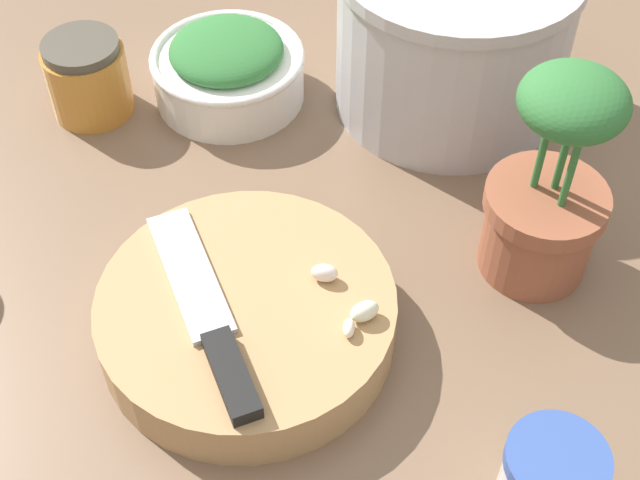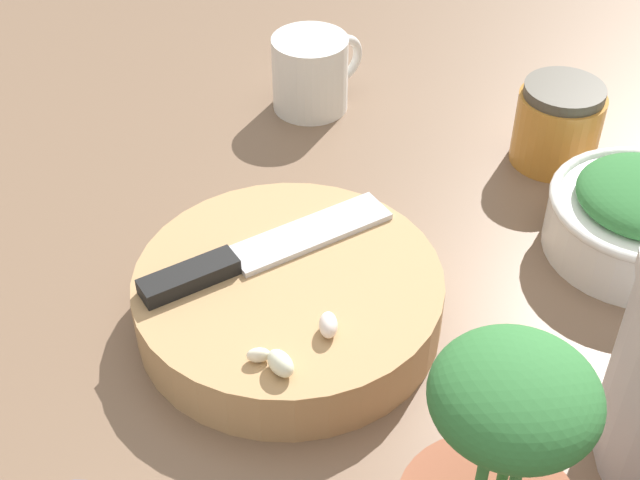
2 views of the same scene
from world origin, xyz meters
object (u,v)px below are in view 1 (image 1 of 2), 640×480
(garlic_cloves, at_px, (346,300))
(herb_bowl, at_px, (228,68))
(chef_knife, at_px, (209,320))
(cutting_board, at_px, (247,317))
(honey_jar, at_px, (88,77))
(potted_herb, at_px, (548,195))
(stock_pot, at_px, (453,35))

(garlic_cloves, xyz_separation_m, herb_bowl, (-0.28, 0.16, -0.02))
(chef_knife, bearing_deg, cutting_board, 19.81)
(cutting_board, relative_size, honey_jar, 2.91)
(garlic_cloves, relative_size, honey_jar, 0.88)
(cutting_board, height_order, herb_bowl, herb_bowl)
(garlic_cloves, height_order, honey_jar, honey_jar)
(garlic_cloves, relative_size, herb_bowl, 0.46)
(herb_bowl, bearing_deg, honey_jar, -131.84)
(garlic_cloves, xyz_separation_m, potted_herb, (0.07, 0.16, 0.03))
(cutting_board, bearing_deg, honey_jar, 161.22)
(herb_bowl, xyz_separation_m, honey_jar, (-0.09, -0.10, 0.00))
(cutting_board, distance_m, stock_pot, 0.35)
(chef_knife, bearing_deg, honey_jar, 93.61)
(stock_pot, height_order, potted_herb, potted_herb)
(honey_jar, bearing_deg, cutting_board, -18.78)
(garlic_cloves, relative_size, stock_pot, 0.31)
(cutting_board, distance_m, honey_jar, 0.32)
(potted_herb, bearing_deg, herb_bowl, -179.59)
(potted_herb, bearing_deg, cutting_board, -122.75)
(herb_bowl, relative_size, stock_pot, 0.67)
(garlic_cloves, bearing_deg, honey_jar, 170.68)
(stock_pot, bearing_deg, chef_knife, -83.94)
(chef_knife, relative_size, garlic_cloves, 2.80)
(herb_bowl, distance_m, honey_jar, 0.14)
(herb_bowl, height_order, potted_herb, potted_herb)
(garlic_cloves, distance_m, potted_herb, 0.18)
(chef_knife, xyz_separation_m, garlic_cloves, (0.07, 0.08, 0.00))
(stock_pot, bearing_deg, potted_herb, -36.29)
(herb_bowl, bearing_deg, chef_knife, -48.69)
(chef_knife, height_order, potted_herb, potted_herb)
(chef_knife, bearing_deg, stock_pot, 34.25)
(chef_knife, relative_size, honey_jar, 2.46)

